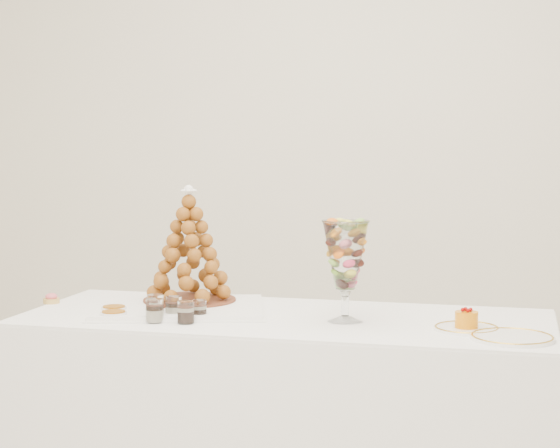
# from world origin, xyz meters

# --- Properties ---
(buffet_table) EXTENTS (1.79, 0.78, 0.67)m
(buffet_table) POSITION_xyz_m (-0.01, 0.19, 0.34)
(buffet_table) COLOR white
(buffet_table) RESTS_ON ground
(lace_tray) EXTENTS (0.65, 0.55, 0.02)m
(lace_tray) POSITION_xyz_m (-0.38, 0.22, 0.68)
(lace_tray) COLOR white
(lace_tray) RESTS_ON buffet_table
(macaron_vase) EXTENTS (0.15, 0.15, 0.33)m
(macaron_vase) POSITION_xyz_m (0.20, 0.15, 0.88)
(macaron_vase) COLOR white
(macaron_vase) RESTS_ON buffet_table
(cake_plate) EXTENTS (0.20, 0.20, 0.01)m
(cake_plate) POSITION_xyz_m (0.59, 0.08, 0.68)
(cake_plate) COLOR white
(cake_plate) RESTS_ON buffet_table
(spare_plate) EXTENTS (0.25, 0.25, 0.01)m
(spare_plate) POSITION_xyz_m (0.72, -0.03, 0.68)
(spare_plate) COLOR white
(spare_plate) RESTS_ON buffet_table
(pink_tart) EXTENTS (0.06, 0.06, 0.04)m
(pink_tart) POSITION_xyz_m (-0.88, 0.27, 0.69)
(pink_tart) COLOR tan
(pink_tart) RESTS_ON buffet_table
(verrine_a) EXTENTS (0.07, 0.07, 0.07)m
(verrine_a) POSITION_xyz_m (-0.43, 0.10, 0.71)
(verrine_a) COLOR white
(verrine_a) RESTS_ON buffet_table
(verrine_b) EXTENTS (0.06, 0.06, 0.07)m
(verrine_b) POSITION_xyz_m (-0.36, 0.08, 0.71)
(verrine_b) COLOR white
(verrine_b) RESTS_ON buffet_table
(verrine_c) EXTENTS (0.05, 0.05, 0.06)m
(verrine_c) POSITION_xyz_m (-0.27, 0.08, 0.70)
(verrine_c) COLOR white
(verrine_c) RESTS_ON buffet_table
(verrine_d) EXTENTS (0.06, 0.06, 0.08)m
(verrine_d) POSITION_xyz_m (-0.40, 0.00, 0.71)
(verrine_d) COLOR white
(verrine_d) RESTS_ON buffet_table
(verrine_e) EXTENTS (0.07, 0.07, 0.07)m
(verrine_e) POSITION_xyz_m (-0.29, 0.01, 0.71)
(verrine_e) COLOR white
(verrine_e) RESTS_ON buffet_table
(ramekin_back) EXTENTS (0.08, 0.08, 0.03)m
(ramekin_back) POSITION_xyz_m (-0.58, 0.10, 0.68)
(ramekin_back) COLOR white
(ramekin_back) RESTS_ON buffet_table
(ramekin_front) EXTENTS (0.09, 0.09, 0.03)m
(ramekin_front) POSITION_xyz_m (-0.54, 0.01, 0.68)
(ramekin_front) COLOR white
(ramekin_front) RESTS_ON buffet_table
(croquembouche) EXTENTS (0.33, 0.33, 0.41)m
(croquembouche) POSITION_xyz_m (-0.38, 0.31, 0.89)
(croquembouche) COLOR brown
(croquembouche) RESTS_ON lace_tray
(mousse_cake) EXTENTS (0.07, 0.07, 0.06)m
(mousse_cake) POSITION_xyz_m (0.59, 0.08, 0.71)
(mousse_cake) COLOR orange
(mousse_cake) RESTS_ON cake_plate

